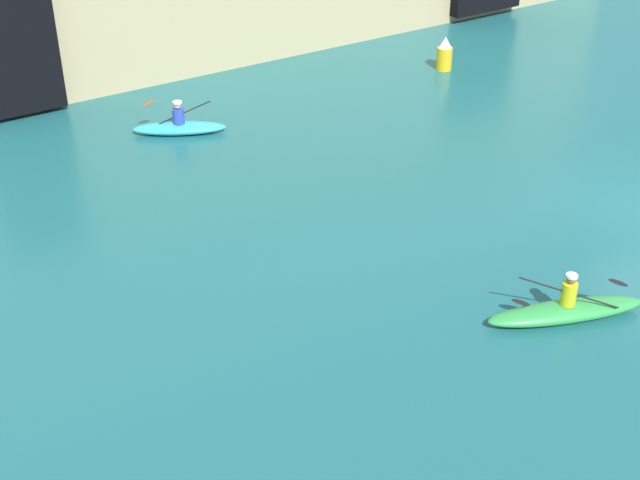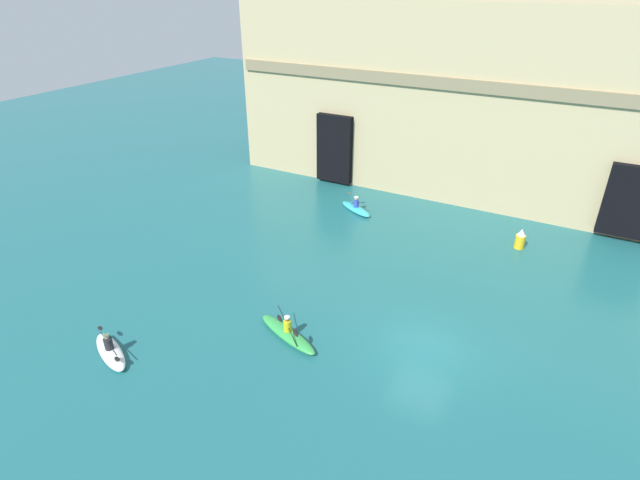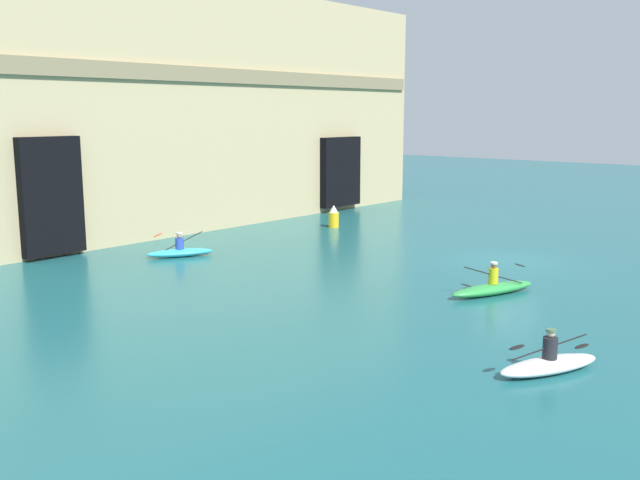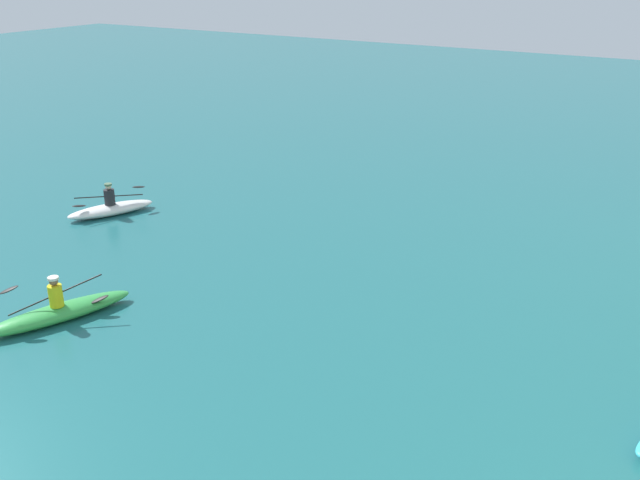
# 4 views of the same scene
# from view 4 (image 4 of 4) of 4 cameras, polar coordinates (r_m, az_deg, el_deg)

# --- Properties ---
(kayak_green) EXTENTS (3.58, 1.89, 1.12)m
(kayak_green) POSITION_cam_4_polar(r_m,az_deg,el_deg) (17.95, -20.21, -5.39)
(kayak_green) COLOR green
(kayak_green) RESTS_ON ground
(kayak_white) EXTENTS (2.94, 1.92, 1.07)m
(kayak_white) POSITION_cam_4_polar(r_m,az_deg,el_deg) (24.61, -16.40, 2.46)
(kayak_white) COLOR white
(kayak_white) RESTS_ON ground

